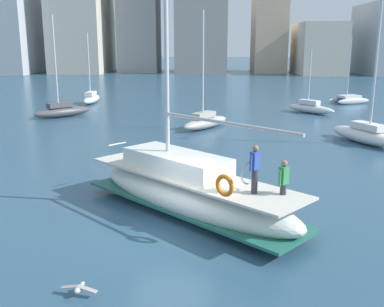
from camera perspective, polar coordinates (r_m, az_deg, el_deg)
ground_plane at (r=15.32m, az=-2.77°, el=-9.85°), size 400.00×400.00×0.00m
main_sailboat at (r=16.60m, az=-0.40°, el=-4.61°), size 8.67×8.29×12.35m
moored_sloop_near at (r=40.25m, az=-16.05°, el=5.28°), size 4.57×4.52×8.36m
moored_sloop_far at (r=42.23m, az=14.78°, el=5.63°), size 4.03×4.28×5.68m
moored_catamaran at (r=50.32m, az=19.21°, el=6.58°), size 4.37×3.28×6.84m
moored_cutter_left at (r=33.38m, az=1.71°, el=4.16°), size 3.97×4.91×8.38m
moored_cutter_right at (r=48.86m, az=-12.60°, el=6.86°), size 1.23×5.11×7.15m
moored_ketch_distant at (r=30.37m, az=20.99°, el=2.40°), size 3.61×5.72×9.79m
seagull at (r=12.05m, az=-14.06°, el=-16.18°), size 0.97×0.48×0.17m
waterfront_buildings at (r=99.34m, az=-3.44°, el=16.47°), size 84.13×21.34×27.25m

